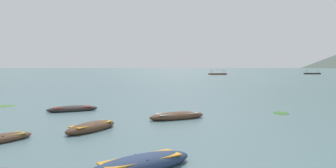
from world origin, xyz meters
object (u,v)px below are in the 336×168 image
(ferry_0, at_px, (312,73))
(ferry_1, at_px, (218,74))
(rowboat_4, at_px, (177,116))
(rowboat_5, at_px, (73,109))
(rowboat_1, at_px, (141,164))
(rowboat_0, at_px, (0,139))
(rowboat_2, at_px, (91,127))

(ferry_0, bearing_deg, ferry_1, -168.67)
(rowboat_4, bearing_deg, rowboat_5, 156.88)
(rowboat_1, bearing_deg, rowboat_0, 151.73)
(rowboat_4, bearing_deg, ferry_1, 80.62)
(rowboat_1, distance_m, rowboat_4, 11.38)
(rowboat_4, distance_m, ferry_0, 155.18)
(rowboat_2, height_order, rowboat_5, rowboat_2)
(rowboat_0, xyz_separation_m, ferry_1, (30.20, 135.19, 0.29))
(rowboat_0, bearing_deg, rowboat_4, 38.45)
(rowboat_4, relative_size, ferry_0, 0.56)
(rowboat_1, height_order, rowboat_2, rowboat_1)
(rowboat_2, xyz_separation_m, rowboat_5, (-3.78, 8.12, -0.02))
(rowboat_5, bearing_deg, ferry_0, 59.21)
(rowboat_1, bearing_deg, rowboat_2, 118.03)
(rowboat_5, xyz_separation_m, ferry_0, (79.94, 134.16, 0.26))
(rowboat_0, distance_m, ferry_1, 138.52)
(rowboat_1, height_order, ferry_0, ferry_0)
(rowboat_2, bearing_deg, rowboat_0, -143.37)
(rowboat_1, height_order, rowboat_5, rowboat_1)
(rowboat_2, distance_m, ferry_1, 134.88)
(rowboat_5, height_order, ferry_1, ferry_1)
(rowboat_5, xyz_separation_m, ferry_1, (30.09, 124.17, 0.26))
(rowboat_2, height_order, ferry_0, ferry_0)
(rowboat_1, xyz_separation_m, rowboat_2, (-3.72, 6.98, -0.01))
(rowboat_0, height_order, rowboat_1, rowboat_1)
(rowboat_0, relative_size, rowboat_2, 0.85)
(rowboat_0, distance_m, rowboat_2, 4.85)
(rowboat_0, xyz_separation_m, rowboat_2, (3.89, 2.89, 0.05))
(rowboat_1, relative_size, ferry_1, 0.47)
(rowboat_4, xyz_separation_m, ferry_1, (21.14, 127.99, 0.24))
(ferry_1, bearing_deg, rowboat_5, -103.62)
(rowboat_0, xyz_separation_m, rowboat_4, (9.06, 7.19, 0.05))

